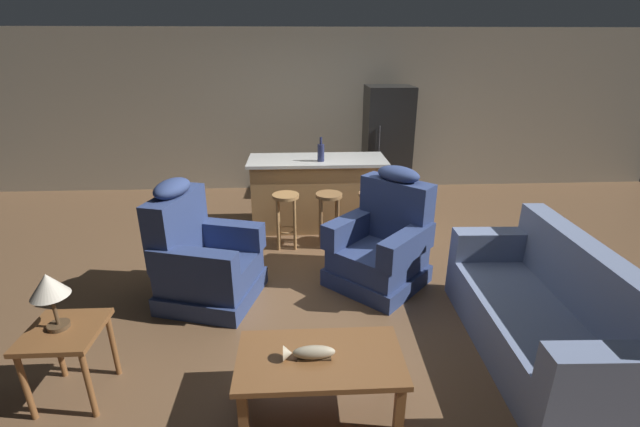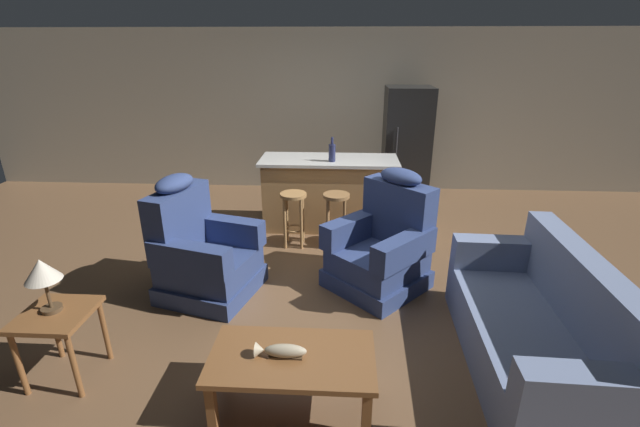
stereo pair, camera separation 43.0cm
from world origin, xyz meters
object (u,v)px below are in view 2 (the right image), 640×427
object	(u,v)px
bottle_tall_green	(332,152)
fish_figurine	(280,351)
table_lamp	(42,273)
recliner_near_lamp	(202,253)
couch	(539,331)
bar_stool_right	(379,211)
kitchen_island	(329,193)
coffee_table	(292,362)
end_table	(58,324)
bar_stool_left	(294,209)
refrigerator	(406,145)
recliner_near_island	(383,247)
bar_stool_middle	(336,210)

from	to	relation	value
bottle_tall_green	fish_figurine	bearing A→B (deg)	-94.54
table_lamp	recliner_near_lamp	bearing A→B (deg)	60.52
couch	bar_stool_right	world-z (taller)	couch
couch	kitchen_island	distance (m)	3.19
coffee_table	end_table	distance (m)	1.73
bar_stool_left	refrigerator	xyz separation A→B (m)	(1.57, 1.83, 0.41)
couch	refrigerator	bearing A→B (deg)	-80.53
fish_figurine	recliner_near_island	size ratio (longest dim) A/B	0.28
bar_stool_right	bottle_tall_green	bearing A→B (deg)	139.66
recliner_near_island	end_table	distance (m)	2.86
end_table	table_lamp	bearing A→B (deg)	148.69
couch	recliner_near_lamp	world-z (taller)	recliner_near_lamp
table_lamp	kitchen_island	distance (m)	3.53
fish_figurine	end_table	world-z (taller)	end_table
fish_figurine	recliner_near_island	world-z (taller)	recliner_near_island
couch	bar_stool_left	distance (m)	2.94
bar_stool_left	bar_stool_middle	xyz separation A→B (m)	(0.52, 0.00, 0.00)
table_lamp	refrigerator	bearing A→B (deg)	53.93
recliner_near_lamp	bar_stool_left	bearing A→B (deg)	70.85
recliner_near_lamp	bar_stool_middle	distance (m)	1.72
end_table	table_lamp	xyz separation A→B (m)	(-0.03, 0.02, 0.41)
kitchen_island	bar_stool_middle	world-z (taller)	kitchen_island
fish_figurine	recliner_near_lamp	bearing A→B (deg)	124.34
table_lamp	bar_stool_right	size ratio (longest dim) A/B	0.60
coffee_table	bar_stool_middle	xyz separation A→B (m)	(0.24, 2.55, 0.11)
fish_figurine	bar_stool_left	bearing A→B (deg)	94.53
coffee_table	kitchen_island	size ratio (longest dim) A/B	0.61
fish_figurine	recliner_near_lamp	size ratio (longest dim) A/B	0.28
bar_stool_right	refrigerator	size ratio (longest dim) A/B	0.39
refrigerator	bar_stool_right	bearing A→B (deg)	-106.22
fish_figurine	bottle_tall_green	xyz separation A→B (m)	(0.24, 3.06, 0.60)
coffee_table	recliner_near_island	xyz separation A→B (m)	(0.74, 1.67, 0.06)
recliner_near_lamp	bar_stool_right	xyz separation A→B (m)	(1.82, 1.12, 0.05)
bar_stool_left	recliner_near_lamp	bearing A→B (deg)	-124.93
coffee_table	bar_stool_left	xyz separation A→B (m)	(-0.28, 2.55, 0.11)
fish_figurine	bar_stool_middle	bearing A→B (deg)	83.02
kitchen_island	bar_stool_left	world-z (taller)	kitchen_island
table_lamp	kitchen_island	size ratio (longest dim) A/B	0.23
couch	bottle_tall_green	bearing A→B (deg)	-55.68
coffee_table	couch	distance (m)	1.86
recliner_near_lamp	refrigerator	xyz separation A→B (m)	(2.35, 2.95, 0.46)
fish_figurine	kitchen_island	world-z (taller)	kitchen_island
coffee_table	end_table	world-z (taller)	end_table
refrigerator	coffee_table	bearing A→B (deg)	-106.39
kitchen_island	refrigerator	size ratio (longest dim) A/B	1.02
fish_figurine	bottle_tall_green	bearing A→B (deg)	85.46
fish_figurine	bar_stool_left	xyz separation A→B (m)	(-0.20, 2.56, 0.01)
kitchen_island	bottle_tall_green	xyz separation A→B (m)	(0.04, -0.13, 0.59)
kitchen_island	bottle_tall_green	distance (m)	0.60
recliner_near_lamp	fish_figurine	bearing A→B (deg)	-39.89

